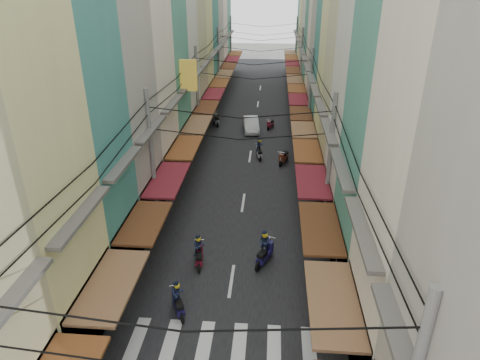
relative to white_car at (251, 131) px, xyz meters
The scene contains 15 objects.
ground 20.52m from the white_car, 89.22° to the right, with size 160.00×160.00×0.00m, color slate.
road 0.59m from the white_car, 61.73° to the right, with size 10.00×80.00×0.02m, color black.
sidewalk_left 6.24m from the white_car, behind, with size 3.00×80.00×0.06m, color slate.
sidewalk_right 6.80m from the white_car, ahead, with size 3.00×80.00×0.06m, color slate.
crosswalk 26.52m from the white_car, 89.40° to the right, with size 7.55×2.40×0.01m.
building_row_left 13.02m from the white_car, 152.62° to the right, with size 7.80×67.67×23.70m.
building_row_right 13.13m from the white_car, 26.43° to the right, with size 7.80×68.98×22.59m.
utility_poles 8.59m from the white_car, 87.10° to the right, with size 10.20×66.13×8.20m.
white_car is the anchor object (origin of this frame).
bicycle 24.24m from the white_car, 75.94° to the right, with size 0.55×1.46×1.00m, color black.
moving_scooters 13.83m from the white_car, 89.59° to the right, with size 6.91×28.16×1.95m.
parked_scooters 24.25m from the white_car, 77.74° to the right, with size 13.39×12.15×1.01m.
pedestrians 19.67m from the white_car, 101.01° to the right, with size 11.85×22.52×2.19m.
market_umbrella 26.62m from the white_car, 74.96° to the right, with size 2.15×2.15×2.27m.
traffic_sign 22.92m from the white_car, 76.75° to the right, with size 0.10×0.59×2.71m.
Camera 1 is at (1.72, -18.61, 13.45)m, focal length 32.00 mm.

